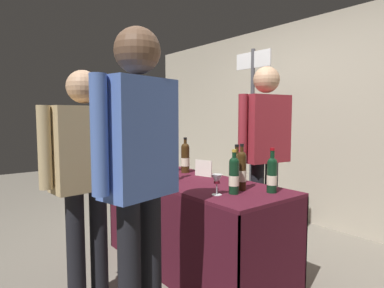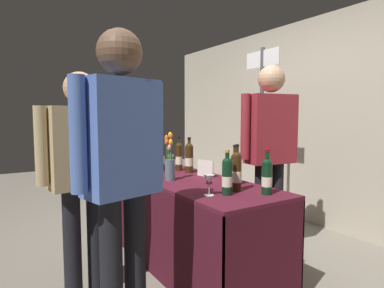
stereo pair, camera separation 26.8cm
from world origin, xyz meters
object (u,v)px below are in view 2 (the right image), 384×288
object	(u,v)px
featured_wine_bottle	(148,157)
booth_signpost	(261,122)
display_bottle_0	(179,156)
wine_glass_mid	(209,181)
flower_vase	(170,163)
vendor_presenter	(270,142)
tasting_table	(192,208)
wine_glass_near_vendor	(171,159)
taster_foreground_right	(82,165)

from	to	relation	value
featured_wine_bottle	booth_signpost	distance (m)	1.29
display_bottle_0	wine_glass_mid	xyz separation A→B (m)	(0.96, -0.33, -0.04)
featured_wine_bottle	flower_vase	world-z (taller)	flower_vase
flower_vase	vendor_presenter	distance (m)	0.93
tasting_table	wine_glass_mid	bearing A→B (deg)	-20.28
display_bottle_0	flower_vase	bearing A→B (deg)	-39.35
wine_glass_near_vendor	vendor_presenter	xyz separation A→B (m)	(0.82, 0.56, 0.20)
flower_vase	tasting_table	bearing A→B (deg)	62.73
tasting_table	booth_signpost	bearing A→B (deg)	105.39
featured_wine_bottle	display_bottle_0	xyz separation A→B (m)	(0.06, 0.31, -0.01)
taster_foreground_right	booth_signpost	size ratio (longest dim) A/B	0.79
taster_foreground_right	booth_signpost	bearing A→B (deg)	1.70
tasting_table	booth_signpost	world-z (taller)	booth_signpost
wine_glass_mid	display_bottle_0	bearing A→B (deg)	161.10
vendor_presenter	booth_signpost	size ratio (longest dim) A/B	0.86
wine_glass_mid	taster_foreground_right	distance (m)	0.89
flower_vase	booth_signpost	size ratio (longest dim) A/B	0.20
wine_glass_near_vendor	flower_vase	xyz separation A→B (m)	(0.56, -0.32, 0.05)
featured_wine_bottle	taster_foreground_right	distance (m)	0.86
featured_wine_bottle	booth_signpost	size ratio (longest dim) A/B	0.17
wine_glass_near_vendor	vendor_presenter	world-z (taller)	vendor_presenter
display_bottle_0	booth_signpost	world-z (taller)	booth_signpost
wine_glass_mid	vendor_presenter	xyz separation A→B (m)	(-0.33, 0.91, 0.19)
display_bottle_0	vendor_presenter	world-z (taller)	vendor_presenter
wine_glass_mid	flower_vase	distance (m)	0.59
taster_foreground_right	wine_glass_mid	bearing A→B (deg)	-44.09
wine_glass_near_vendor	flower_vase	world-z (taller)	flower_vase
tasting_table	wine_glass_near_vendor	world-z (taller)	wine_glass_near_vendor
featured_wine_bottle	wine_glass_near_vendor	bearing A→B (deg)	112.62
tasting_table	featured_wine_bottle	xyz separation A→B (m)	(-0.52, -0.16, 0.38)
tasting_table	taster_foreground_right	size ratio (longest dim) A/B	1.09
display_bottle_0	wine_glass_near_vendor	world-z (taller)	display_bottle_0
booth_signpost	vendor_presenter	bearing A→B (deg)	-36.76
wine_glass_mid	booth_signpost	size ratio (longest dim) A/B	0.07
wine_glass_mid	booth_signpost	world-z (taller)	booth_signpost
wine_glass_mid	flower_vase	xyz separation A→B (m)	(-0.59, 0.02, 0.04)
wine_glass_near_vendor	featured_wine_bottle	bearing A→B (deg)	-67.38
flower_vase	featured_wine_bottle	bearing A→B (deg)	179.92
booth_signpost	featured_wine_bottle	bearing A→B (deg)	-100.19
booth_signpost	wine_glass_mid	bearing A→B (deg)	-57.50
flower_vase	vendor_presenter	size ratio (longest dim) A/B	0.23
wine_glass_near_vendor	booth_signpost	xyz separation A→B (m)	(0.35, 0.91, 0.37)
wine_glass_near_vendor	vendor_presenter	bearing A→B (deg)	34.42
flower_vase	taster_foreground_right	xyz separation A→B (m)	(0.04, -0.71, 0.05)
wine_glass_near_vendor	wine_glass_mid	xyz separation A→B (m)	(1.15, -0.34, 0.01)
tasting_table	display_bottle_0	distance (m)	0.61
tasting_table	taster_foreground_right	xyz separation A→B (m)	(-0.04, -0.88, 0.43)
wine_glass_near_vendor	booth_signpost	size ratio (longest dim) A/B	0.07
taster_foreground_right	booth_signpost	xyz separation A→B (m)	(-0.25, 1.95, 0.27)
booth_signpost	flower_vase	bearing A→B (deg)	-80.33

